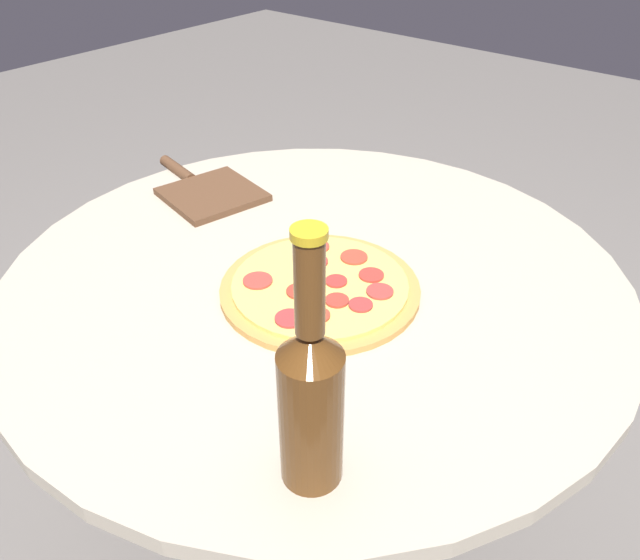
# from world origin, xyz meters

# --- Properties ---
(ground_plane) EXTENTS (8.00, 8.00, 0.00)m
(ground_plane) POSITION_xyz_m (0.00, 0.00, 0.00)
(ground_plane) COLOR slate
(table) EXTENTS (0.95, 0.95, 0.75)m
(table) POSITION_xyz_m (0.00, 0.00, 0.57)
(table) COLOR #B2A893
(table) RESTS_ON ground_plane
(pizza) EXTENTS (0.29, 0.29, 0.02)m
(pizza) POSITION_xyz_m (0.03, 0.04, 0.76)
(pizza) COLOR #C68E47
(pizza) RESTS_ON table
(beer_bottle) EXTENTS (0.06, 0.06, 0.29)m
(beer_bottle) POSITION_xyz_m (0.29, 0.24, 0.86)
(beer_bottle) COLOR #563314
(beer_bottle) RESTS_ON table
(pizza_paddle) EXTENTS (0.19, 0.29, 0.02)m
(pizza_paddle) POSITION_xyz_m (-0.07, -0.32, 0.76)
(pizza_paddle) COLOR brown
(pizza_paddle) RESTS_ON table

